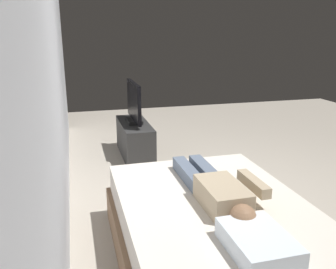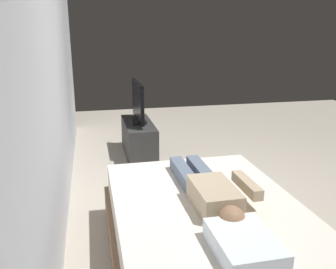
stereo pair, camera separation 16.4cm
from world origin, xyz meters
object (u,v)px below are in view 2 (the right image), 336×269
Objects in this scene: remote at (250,186)px; tv at (138,103)px; tv_stand at (139,139)px; person at (210,190)px; bed at (206,234)px; pillow at (244,245)px.

tv reaches higher than remote.
person is at bearing -176.20° from tv_stand.
remote is (0.18, -0.44, 0.29)m from bed.
pillow is at bearing -177.55° from tv_stand.
remote is 2.58m from tv.
bed is 2.69m from tv_stand.
bed reaches higher than tv_stand.
pillow is 3.37m from tv_stand.
person is 2.67m from tv.
pillow is 0.38× the size of person.
remote is at bearing -166.94° from tv.
remote is (0.15, -0.40, -0.07)m from person.
tv_stand is at bearing 13.06° from remote.
bed is 0.74m from pillow.
tv reaches higher than pillow.
tv reaches higher than tv_stand.
tv is (2.66, 0.18, 0.16)m from person.
person is 1.43× the size of tv.
remote is 0.17× the size of tv.
bed is at bearing -0.00° from pillow.
person reaches higher than bed.
tv_stand is at bearing 3.06° from bed.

